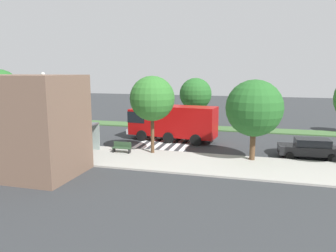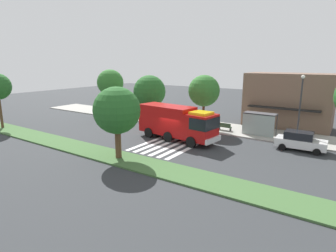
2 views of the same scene
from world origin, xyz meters
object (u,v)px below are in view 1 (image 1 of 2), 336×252
object	(u,v)px
parked_car_mid	(53,132)
bench_near_shelter	(122,147)
bus_stop_shelter	(79,130)
street_lamp	(45,103)
sidewalk_tree_center	(152,99)
median_tree_west	(196,94)
sidewalk_tree_west	(254,108)
parked_car_west	(310,148)
fire_truck	(171,121)

from	to	relation	value
parked_car_mid	bench_near_shelter	distance (m)	9.20
bus_stop_shelter	street_lamp	size ratio (longest dim) A/B	0.52
bench_near_shelter	street_lamp	distance (m)	8.94
parked_car_mid	sidewalk_tree_center	xyz separation A→B (m)	(-11.31, 2.20, 3.86)
parked_car_mid	median_tree_west	xyz separation A→B (m)	(-12.43, -11.39, 3.30)
bench_near_shelter	sidewalk_tree_west	size ratio (longest dim) A/B	0.25
parked_car_west	sidewalk_tree_center	bearing A→B (deg)	6.75
bench_near_shelter	sidewalk_tree_west	distance (m)	11.42
parked_car_west	street_lamp	world-z (taller)	street_lamp
fire_truck	parked_car_west	size ratio (longest dim) A/B	1.93
parked_car_west	median_tree_west	distance (m)	16.61
parked_car_west	street_lamp	bearing A→B (deg)	1.33
bus_stop_shelter	bench_near_shelter	size ratio (longest dim) A/B	2.19
parked_car_mid	bus_stop_shelter	distance (m)	5.64
parked_car_mid	sidewalk_tree_west	world-z (taller)	sidewalk_tree_west
sidewalk_tree_center	bench_near_shelter	bearing A→B (deg)	14.06
fire_truck	sidewalk_tree_west	distance (m)	10.25
fire_truck	bench_near_shelter	size ratio (longest dim) A/B	5.83
bus_stop_shelter	parked_car_west	bearing A→B (deg)	-171.53
street_lamp	parked_car_west	bearing A→B (deg)	-175.60
parked_car_west	parked_car_mid	distance (m)	24.05
parked_car_mid	sidewalk_tree_center	bearing A→B (deg)	166.78
street_lamp	median_tree_west	xyz separation A→B (m)	(-11.83, -13.19, 0.10)
parked_car_west	parked_car_mid	bearing A→B (deg)	-3.06
bus_stop_shelter	sidewalk_tree_center	distance (m)	7.20
fire_truck	median_tree_west	bearing A→B (deg)	-91.24
parked_car_west	fire_truck	bearing A→B (deg)	-18.60
median_tree_west	sidewalk_tree_center	bearing A→B (deg)	85.28
parked_car_west	parked_car_mid	world-z (taller)	parked_car_mid
street_lamp	fire_truck	bearing A→B (deg)	-153.64
street_lamp	sidewalk_tree_center	xyz separation A→B (m)	(-10.71, 0.40, 0.66)
bus_stop_shelter	sidewalk_tree_center	world-z (taller)	sidewalk_tree_center
parked_car_mid	bus_stop_shelter	size ratio (longest dim) A/B	1.28
fire_truck	parked_car_mid	bearing A→B (deg)	23.79
fire_truck	sidewalk_tree_center	xyz separation A→B (m)	(0.05, 5.73, 2.77)
sidewalk_tree_west	bus_stop_shelter	bearing A→B (deg)	2.59
sidewalk_tree_west	median_tree_west	xyz separation A→B (m)	(7.13, -13.59, -0.01)
parked_car_mid	street_lamp	distance (m)	3.72
parked_car_west	parked_car_mid	size ratio (longest dim) A/B	1.08
sidewalk_tree_center	bus_stop_shelter	bearing A→B (deg)	5.83
parked_car_mid	fire_truck	bearing A→B (deg)	-164.94
street_lamp	parked_car_mid	bearing A→B (deg)	-71.63
street_lamp	sidewalk_tree_west	xyz separation A→B (m)	(-18.96, 0.40, 0.11)
street_lamp	sidewalk_tree_center	bearing A→B (deg)	177.86
fire_truck	parked_car_mid	xyz separation A→B (m)	(11.36, 3.53, -1.09)
parked_car_west	parked_car_mid	xyz separation A→B (m)	(24.05, 0.00, 0.06)
sidewalk_tree_west	sidewalk_tree_center	size ratio (longest dim) A/B	0.96
sidewalk_tree_west	bench_near_shelter	bearing A→B (deg)	3.40
parked_car_west	median_tree_west	xyz separation A→B (m)	(11.62, -11.39, 3.36)
parked_car_west	bus_stop_shelter	distance (m)	19.55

